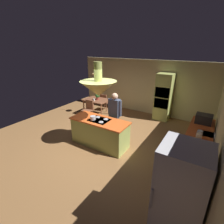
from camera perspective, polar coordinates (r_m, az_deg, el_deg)
The scene contains 20 objects.
ground at distance 5.98m, azimuth -2.90°, elevation -9.97°, with size 8.16×8.16×0.00m, color olive.
wall_back at distance 8.37m, azimuth 10.71°, elevation 8.39°, with size 6.80×0.10×2.55m, color beige.
wall_right at distance 4.92m, azimuth 32.91°, elevation -4.16°, with size 0.10×7.20×2.55m, color beige.
kitchen_island at distance 5.61m, azimuth -4.16°, elevation -6.87°, with size 1.94×0.79×0.93m.
counter_run_right at distance 5.45m, azimuth 26.95°, elevation -10.28°, with size 0.73×2.40×0.91m.
oven_tower at distance 7.72m, azimuth 17.02°, elevation 4.83°, with size 0.66×0.62×2.05m.
refrigerator at distance 3.17m, azimuth 21.71°, elevation -24.85°, with size 0.72×0.74×1.80m.
dining_table at distance 8.03m, azimuth -5.20°, elevation 3.55°, with size 1.14×0.84×0.76m.
person_at_island at distance 5.81m, azimuth 0.89°, elevation -0.35°, with size 0.53×0.22×1.66m.
range_hood at distance 5.08m, azimuth -4.61°, elevation 8.23°, with size 1.10×1.10×1.00m.
pendant_light_over_table at distance 7.75m, azimuth -5.50°, elevation 12.05°, with size 0.32×0.32×0.82m.
chair_facing_island at distance 7.61m, azimuth -8.06°, elevation 1.17°, with size 0.40×0.40×0.87m.
chair_by_back_wall at distance 8.57m, azimuth -2.59°, elevation 3.69°, with size 0.40×0.40×0.87m.
potted_plant_on_table at distance 7.92m, azimuth -4.96°, elevation 5.36°, with size 0.20×0.20×0.30m.
cup_on_table at distance 7.82m, azimuth -6.11°, elevation 4.16°, with size 0.07×0.07×0.09m, color white.
canister_flour at distance 4.68m, azimuth 27.13°, elevation -8.23°, with size 0.13×0.13×0.15m, color #E0B78C.
canister_sugar at distance 4.84m, azimuth 27.38°, elevation -7.25°, with size 0.14×0.14×0.16m, color silver.
canister_tea at distance 5.01m, azimuth 27.60°, elevation -6.41°, with size 0.14×0.14×0.15m, color silver.
microwave_on_counter at distance 5.84m, azimuth 28.68°, elevation -2.05°, with size 0.46×0.36×0.28m, color #232326.
cooking_pot_on_cooktop at distance 5.38m, azimuth -6.50°, elevation -2.00°, with size 0.18×0.18×0.12m, color #B2B2B7.
Camera 1 is at (2.96, -4.16, 3.12)m, focal length 26.97 mm.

